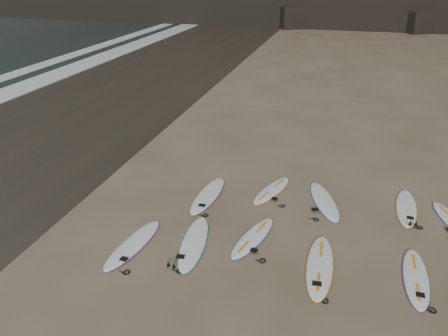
{
  "coord_description": "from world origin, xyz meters",
  "views": [
    {
      "loc": [
        0.94,
        -9.92,
        7.2
      ],
      "look_at": [
        -2.29,
        1.66,
        1.5
      ],
      "focal_mm": 35.0,
      "sensor_mm": 36.0,
      "label": 1
    }
  ],
  "objects_px": {
    "surfboard_1": "(194,242)",
    "surfboard_5": "(208,195)",
    "surfboard_8": "(406,207)",
    "surfboard_6": "(272,190)",
    "surfboard_3": "(320,266)",
    "surfboard_4": "(416,277)",
    "surfboard_7": "(324,201)",
    "surfboard_0": "(133,244)",
    "surfboard_2": "(253,237)"
  },
  "relations": [
    {
      "from": "surfboard_4",
      "to": "surfboard_5",
      "type": "distance_m",
      "value": 6.84
    },
    {
      "from": "surfboard_1",
      "to": "surfboard_4",
      "type": "distance_m",
      "value": 5.86
    },
    {
      "from": "surfboard_3",
      "to": "surfboard_7",
      "type": "distance_m",
      "value": 3.5
    },
    {
      "from": "surfboard_0",
      "to": "surfboard_3",
      "type": "relative_size",
      "value": 0.95
    },
    {
      "from": "surfboard_5",
      "to": "surfboard_7",
      "type": "distance_m",
      "value": 3.88
    },
    {
      "from": "surfboard_3",
      "to": "surfboard_7",
      "type": "xyz_separation_m",
      "value": [
        -0.12,
        3.5,
        -0.0
      ]
    },
    {
      "from": "surfboard_1",
      "to": "surfboard_7",
      "type": "xyz_separation_m",
      "value": [
        3.38,
        3.39,
        -0.0
      ]
    },
    {
      "from": "surfboard_2",
      "to": "surfboard_7",
      "type": "bearing_deg",
      "value": 70.62
    },
    {
      "from": "surfboard_4",
      "to": "surfboard_8",
      "type": "relative_size",
      "value": 0.98
    },
    {
      "from": "surfboard_5",
      "to": "surfboard_8",
      "type": "bearing_deg",
      "value": 11.56
    },
    {
      "from": "surfboard_2",
      "to": "surfboard_1",
      "type": "bearing_deg",
      "value": -140.96
    },
    {
      "from": "surfboard_5",
      "to": "surfboard_4",
      "type": "bearing_deg",
      "value": -19.68
    },
    {
      "from": "surfboard_4",
      "to": "surfboard_8",
      "type": "height_order",
      "value": "surfboard_8"
    },
    {
      "from": "surfboard_7",
      "to": "surfboard_0",
      "type": "bearing_deg",
      "value": -160.8
    },
    {
      "from": "surfboard_4",
      "to": "surfboard_2",
      "type": "bearing_deg",
      "value": 173.29
    },
    {
      "from": "surfboard_3",
      "to": "surfboard_8",
      "type": "distance_m",
      "value": 4.51
    },
    {
      "from": "surfboard_0",
      "to": "surfboard_4",
      "type": "height_order",
      "value": "surfboard_0"
    },
    {
      "from": "surfboard_1",
      "to": "surfboard_5",
      "type": "height_order",
      "value": "same"
    },
    {
      "from": "surfboard_3",
      "to": "surfboard_7",
      "type": "bearing_deg",
      "value": 90.81
    },
    {
      "from": "surfboard_4",
      "to": "surfboard_5",
      "type": "height_order",
      "value": "surfboard_5"
    },
    {
      "from": "surfboard_2",
      "to": "surfboard_6",
      "type": "distance_m",
      "value": 2.97
    },
    {
      "from": "surfboard_7",
      "to": "surfboard_3",
      "type": "bearing_deg",
      "value": -106.97
    },
    {
      "from": "surfboard_5",
      "to": "surfboard_3",
      "type": "bearing_deg",
      "value": -32.56
    },
    {
      "from": "surfboard_6",
      "to": "surfboard_8",
      "type": "bearing_deg",
      "value": 17.96
    },
    {
      "from": "surfboard_1",
      "to": "surfboard_2",
      "type": "distance_m",
      "value": 1.7
    },
    {
      "from": "surfboard_6",
      "to": "surfboard_7",
      "type": "distance_m",
      "value": 1.83
    },
    {
      "from": "surfboard_4",
      "to": "surfboard_7",
      "type": "bearing_deg",
      "value": 128.25
    },
    {
      "from": "surfboard_1",
      "to": "surfboard_4",
      "type": "relative_size",
      "value": 1.11
    },
    {
      "from": "surfboard_6",
      "to": "surfboard_7",
      "type": "bearing_deg",
      "value": 9.18
    },
    {
      "from": "surfboard_4",
      "to": "surfboard_6",
      "type": "distance_m",
      "value": 5.59
    },
    {
      "from": "surfboard_0",
      "to": "surfboard_7",
      "type": "relative_size",
      "value": 0.99
    },
    {
      "from": "surfboard_5",
      "to": "surfboard_7",
      "type": "bearing_deg",
      "value": 12.99
    },
    {
      "from": "surfboard_3",
      "to": "surfboard_0",
      "type": "bearing_deg",
      "value": -176.49
    },
    {
      "from": "surfboard_3",
      "to": "surfboard_4",
      "type": "xyz_separation_m",
      "value": [
        2.36,
        0.18,
        -0.01
      ]
    },
    {
      "from": "surfboard_2",
      "to": "surfboard_4",
      "type": "distance_m",
      "value": 4.35
    },
    {
      "from": "surfboard_5",
      "to": "surfboard_7",
      "type": "xyz_separation_m",
      "value": [
        3.82,
        0.66,
        -0.0
      ]
    },
    {
      "from": "surfboard_1",
      "to": "surfboard_7",
      "type": "bearing_deg",
      "value": 37.14
    },
    {
      "from": "surfboard_1",
      "to": "surfboard_8",
      "type": "height_order",
      "value": "surfboard_1"
    },
    {
      "from": "surfboard_1",
      "to": "surfboard_2",
      "type": "relative_size",
      "value": 1.16
    },
    {
      "from": "surfboard_6",
      "to": "surfboard_7",
      "type": "relative_size",
      "value": 0.89
    },
    {
      "from": "surfboard_3",
      "to": "surfboard_4",
      "type": "bearing_deg",
      "value": 3.26
    },
    {
      "from": "surfboard_0",
      "to": "surfboard_7",
      "type": "height_order",
      "value": "surfboard_7"
    },
    {
      "from": "surfboard_3",
      "to": "surfboard_6",
      "type": "height_order",
      "value": "surfboard_3"
    },
    {
      "from": "surfboard_6",
      "to": "surfboard_8",
      "type": "relative_size",
      "value": 0.94
    },
    {
      "from": "surfboard_3",
      "to": "surfboard_4",
      "type": "height_order",
      "value": "surfboard_3"
    },
    {
      "from": "surfboard_0",
      "to": "surfboard_2",
      "type": "height_order",
      "value": "surfboard_0"
    },
    {
      "from": "surfboard_4",
      "to": "surfboard_6",
      "type": "height_order",
      "value": "surfboard_4"
    },
    {
      "from": "surfboard_3",
      "to": "surfboard_7",
      "type": "relative_size",
      "value": 1.04
    },
    {
      "from": "surfboard_7",
      "to": "surfboard_8",
      "type": "height_order",
      "value": "surfboard_7"
    },
    {
      "from": "surfboard_1",
      "to": "surfboard_3",
      "type": "bearing_deg",
      "value": -9.72
    }
  ]
}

